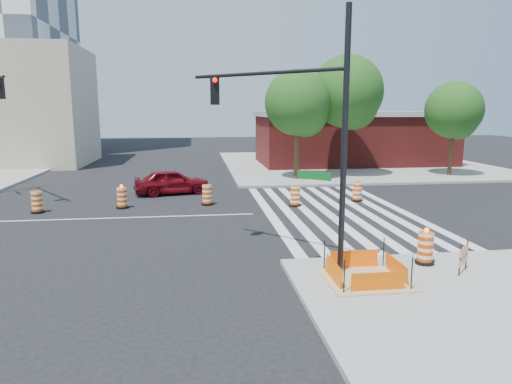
{
  "coord_description": "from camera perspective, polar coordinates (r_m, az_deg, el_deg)",
  "views": [
    {
      "loc": [
        4.47,
        -20.45,
        4.77
      ],
      "look_at": [
        6.89,
        -2.01,
        1.4
      ],
      "focal_mm": 32.0,
      "sensor_mm": 36.0,
      "label": 1
    }
  ],
  "objects": [
    {
      "name": "signal_pole_se",
      "position": [
        13.4,
        5.09,
        9.13
      ],
      "size": [
        4.07,
        3.96,
        7.34
      ],
      "rotation": [
        0.0,
        0.0,
        2.37
      ],
      "color": "black",
      "rests_on": "ground"
    },
    {
      "name": "median_drum_6",
      "position": [
        24.57,
        12.54,
        -0.03
      ],
      "size": [
        0.6,
        0.6,
        1.02
      ],
      "color": "black",
      "rests_on": "ground"
    },
    {
      "name": "barricade",
      "position": [
        14.45,
        24.51,
        -7.23
      ],
      "size": [
        0.59,
        0.57,
        0.92
      ],
      "rotation": [
        0.0,
        0.0,
        0.77
      ],
      "color": "#E44704",
      "rests_on": "ground"
    },
    {
      "name": "median_drum_3",
      "position": [
        23.21,
        -16.4,
        -0.78
      ],
      "size": [
        0.6,
        0.6,
        1.18
      ],
      "color": "black",
      "rests_on": "ground"
    },
    {
      "name": "sidewalk_ne",
      "position": [
        41.03,
        11.85,
        3.49
      ],
      "size": [
        22.0,
        22.0,
        0.15
      ],
      "primitive_type": "cube",
      "color": "gray",
      "rests_on": "ground"
    },
    {
      "name": "pit_drum",
      "position": [
        14.81,
        20.41,
        -6.68
      ],
      "size": [
        0.57,
        0.57,
        1.13
      ],
      "color": "black",
      "rests_on": "ground"
    },
    {
      "name": "tree_north_e",
      "position": [
        35.24,
        23.51,
        9.01
      ],
      "size": [
        3.95,
        3.95,
        6.71
      ],
      "color": "#382314",
      "rests_on": "ground"
    },
    {
      "name": "red_coupe",
      "position": [
        26.46,
        -10.45,
        1.3
      ],
      "size": [
        4.51,
        2.59,
        1.44
      ],
      "primitive_type": "imported",
      "rotation": [
        0.0,
        0.0,
        1.79
      ],
      "color": "#5F080F",
      "rests_on": "ground"
    },
    {
      "name": "brick_storefront",
      "position": [
        40.83,
        11.97,
        6.61
      ],
      "size": [
        16.5,
        8.5,
        4.6
      ],
      "color": "maroon",
      "rests_on": "ground"
    },
    {
      "name": "ground",
      "position": [
        21.46,
        -19.32,
        -3.16
      ],
      "size": [
        120.0,
        120.0,
        0.0
      ],
      "primitive_type": "plane",
      "color": "black",
      "rests_on": "ground"
    },
    {
      "name": "beige_midrise",
      "position": [
        45.53,
        -29.1,
        9.29
      ],
      "size": [
        14.0,
        10.0,
        10.0
      ],
      "primitive_type": "cube",
      "color": "tan",
      "rests_on": "ground"
    },
    {
      "name": "median_drum_2",
      "position": [
        23.6,
        -25.7,
        -1.23
      ],
      "size": [
        0.6,
        0.6,
        1.02
      ],
      "color": "black",
      "rests_on": "ground"
    },
    {
      "name": "tree_north_c",
      "position": [
        30.84,
        5.26,
        10.6
      ],
      "size": [
        4.35,
        4.35,
        7.4
      ],
      "color": "#382314",
      "rests_on": "ground"
    },
    {
      "name": "median_drum_5",
      "position": [
        22.82,
        4.91,
        -0.6
      ],
      "size": [
        0.6,
        0.6,
        1.02
      ],
      "color": "black",
      "rests_on": "ground"
    },
    {
      "name": "lane_centerline",
      "position": [
        21.46,
        -19.32,
        -3.14
      ],
      "size": [
        14.0,
        0.12,
        0.01
      ],
      "primitive_type": "cube",
      "color": "silver",
      "rests_on": "ground"
    },
    {
      "name": "crosswalk_east",
      "position": [
        21.97,
        9.88,
        -2.4
      ],
      "size": [
        6.75,
        13.5,
        0.01
      ],
      "color": "silver",
      "rests_on": "ground"
    },
    {
      "name": "excavation_pit",
      "position": [
        13.12,
        13.45,
        -10.3
      ],
      "size": [
        2.2,
        2.2,
        0.9
      ],
      "color": "tan",
      "rests_on": "ground"
    },
    {
      "name": "median_drum_4",
      "position": [
        23.18,
        -6.14,
        -0.45
      ],
      "size": [
        0.6,
        0.6,
        1.02
      ],
      "color": "black",
      "rests_on": "ground"
    },
    {
      "name": "tree_north_d",
      "position": [
        32.75,
        11.35,
        11.7
      ],
      "size": [
        4.99,
        4.99,
        8.48
      ],
      "color": "#382314",
      "rests_on": "ground"
    }
  ]
}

